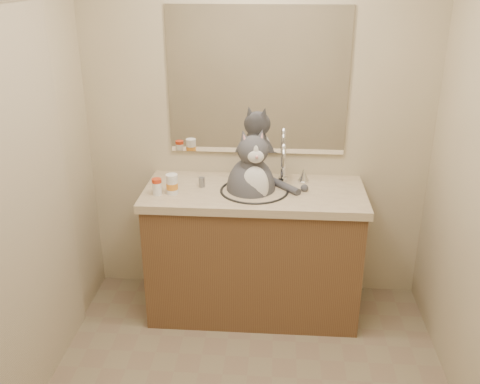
% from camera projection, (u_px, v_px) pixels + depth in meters
% --- Properties ---
extents(room, '(2.22, 2.52, 2.42)m').
position_uv_depth(room, '(244.00, 200.00, 2.22)').
color(room, '#84765B').
rests_on(room, ground).
extents(vanity, '(1.34, 0.59, 1.12)m').
position_uv_depth(vanity, '(254.00, 249.00, 3.40)').
color(vanity, brown).
rests_on(vanity, ground).
extents(mirror, '(1.10, 0.02, 0.90)m').
position_uv_depth(mirror, '(258.00, 82.00, 3.26)').
color(mirror, white).
rests_on(mirror, room).
extents(shower_curtain, '(0.02, 1.30, 1.93)m').
position_uv_depth(shower_curtain, '(17.00, 219.00, 2.44)').
color(shower_curtain, '#BAA98D').
rests_on(shower_curtain, ground).
extents(cat, '(0.49, 0.40, 0.59)m').
position_uv_depth(cat, '(252.00, 185.00, 3.23)').
color(cat, '#46454A').
rests_on(cat, vanity).
extents(pill_bottle_redcap, '(0.07, 0.07, 0.10)m').
position_uv_depth(pill_bottle_redcap, '(157.00, 187.00, 3.15)').
color(pill_bottle_redcap, white).
rests_on(pill_bottle_redcap, vanity).
extents(pill_bottle_orange, '(0.09, 0.09, 0.12)m').
position_uv_depth(pill_bottle_orange, '(172.00, 184.00, 3.16)').
color(pill_bottle_orange, white).
rests_on(pill_bottle_orange, vanity).
extents(grey_canister, '(0.04, 0.04, 0.06)m').
position_uv_depth(grey_canister, '(202.00, 182.00, 3.27)').
color(grey_canister, gray).
rests_on(grey_canister, vanity).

